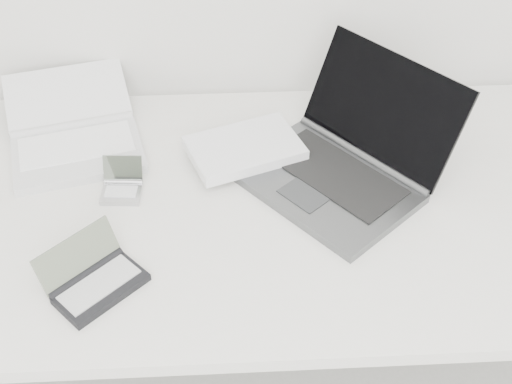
{
  "coord_description": "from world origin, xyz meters",
  "views": [
    {
      "loc": [
        -0.09,
        0.46,
        1.75
      ],
      "look_at": [
        -0.03,
        1.51,
        0.79
      ],
      "focal_mm": 50.0,
      "sensor_mm": 36.0,
      "label": 1
    }
  ],
  "objects_px": {
    "desk": "(269,216)",
    "netbook_open_white": "(74,136)",
    "palmtop_charcoal": "(94,280)",
    "laptop_large": "(316,158)"
  },
  "relations": [
    {
      "from": "netbook_open_white",
      "to": "palmtop_charcoal",
      "type": "height_order",
      "value": "palmtop_charcoal"
    },
    {
      "from": "desk",
      "to": "laptop_large",
      "type": "height_order",
      "value": "laptop_large"
    },
    {
      "from": "laptop_large",
      "to": "desk",
      "type": "bearing_deg",
      "value": -91.8
    },
    {
      "from": "desk",
      "to": "netbook_open_white",
      "type": "distance_m",
      "value": 0.49
    },
    {
      "from": "desk",
      "to": "netbook_open_white",
      "type": "xyz_separation_m",
      "value": [
        -0.43,
        0.22,
        0.07
      ]
    },
    {
      "from": "laptop_large",
      "to": "palmtop_charcoal",
      "type": "distance_m",
      "value": 0.54
    },
    {
      "from": "laptop_large",
      "to": "netbook_open_white",
      "type": "height_order",
      "value": "laptop_large"
    },
    {
      "from": "laptop_large",
      "to": "netbook_open_white",
      "type": "xyz_separation_m",
      "value": [
        -0.54,
        0.13,
        -0.02
      ]
    },
    {
      "from": "desk",
      "to": "laptop_large",
      "type": "xyz_separation_m",
      "value": [
        0.11,
        0.09,
        0.08
      ]
    },
    {
      "from": "desk",
      "to": "palmtop_charcoal",
      "type": "bearing_deg",
      "value": -146.96
    }
  ]
}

